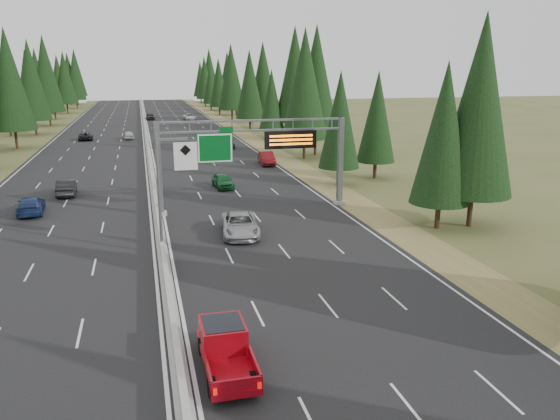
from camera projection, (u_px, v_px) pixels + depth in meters
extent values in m
cube|color=black|center=(147.00, 145.00, 87.95)|extent=(32.00, 260.00, 0.08)
cube|color=olive|center=(255.00, 141.00, 92.20)|extent=(3.60, 260.00, 0.06)
cube|color=#4A5528|center=(28.00, 149.00, 83.70)|extent=(3.60, 260.00, 0.06)
cube|color=gray|center=(147.00, 144.00, 87.90)|extent=(0.70, 260.00, 0.30)
cube|color=gray|center=(147.00, 141.00, 87.80)|extent=(0.30, 260.00, 0.60)
cube|color=slate|center=(159.00, 170.00, 44.84)|extent=(0.45, 0.45, 7.80)
cube|color=gray|center=(161.00, 213.00, 45.79)|extent=(0.90, 0.90, 0.30)
cube|color=slate|center=(340.00, 162.00, 48.63)|extent=(0.45, 0.45, 7.80)
cube|color=gray|center=(339.00, 202.00, 49.57)|extent=(0.90, 0.90, 0.30)
cube|color=slate|center=(253.00, 120.00, 45.77)|extent=(15.85, 0.35, 0.16)
cube|color=slate|center=(253.00, 131.00, 45.98)|extent=(15.85, 0.35, 0.16)
cube|color=#054C19|center=(215.00, 148.00, 45.30)|extent=(3.00, 0.10, 2.50)
cube|color=silver|center=(215.00, 148.00, 45.24)|extent=(2.85, 0.02, 2.35)
cube|color=#054C19|center=(226.00, 130.00, 45.16)|extent=(1.10, 0.10, 0.45)
cube|color=black|center=(291.00, 140.00, 46.68)|extent=(4.50, 0.40, 1.50)
cube|color=orange|center=(291.00, 136.00, 46.38)|extent=(3.80, 0.02, 0.18)
cube|color=orange|center=(291.00, 140.00, 46.47)|extent=(3.80, 0.02, 0.18)
cube|color=orange|center=(291.00, 144.00, 46.56)|extent=(3.80, 0.02, 0.18)
cylinder|color=slate|center=(159.00, 195.00, 35.36)|extent=(0.20, 0.20, 8.00)
cube|color=gray|center=(162.00, 252.00, 36.34)|extent=(0.50, 0.50, 0.20)
cube|color=slate|center=(172.00, 139.00, 34.69)|extent=(2.00, 0.15, 0.15)
cube|color=silver|center=(186.00, 156.00, 35.04)|extent=(1.50, 0.06, 1.80)
cylinder|color=black|center=(438.00, 215.00, 42.20)|extent=(0.40, 0.40, 2.03)
cone|color=black|center=(444.00, 133.00, 40.60)|extent=(4.56, 4.56, 10.65)
cylinder|color=black|center=(470.00, 210.00, 42.66)|extent=(0.40, 0.40, 2.58)
cone|color=black|center=(480.00, 105.00, 40.62)|extent=(5.81, 5.81, 13.57)
cylinder|color=black|center=(338.00, 176.00, 57.69)|extent=(0.40, 0.40, 1.91)
cone|color=black|center=(340.00, 120.00, 56.18)|extent=(4.29, 4.29, 10.01)
cylinder|color=black|center=(375.00, 170.00, 61.40)|extent=(0.40, 0.40, 1.90)
cone|color=black|center=(377.00, 117.00, 59.90)|extent=(4.27, 4.27, 9.96)
cylinder|color=black|center=(304.00, 149.00, 74.33)|extent=(0.40, 0.40, 2.77)
cone|color=black|center=(305.00, 84.00, 72.15)|extent=(6.23, 6.23, 14.54)
cylinder|color=black|center=(315.00, 145.00, 77.65)|extent=(0.40, 0.40, 2.87)
cone|color=black|center=(316.00, 80.00, 75.39)|extent=(6.45, 6.45, 15.05)
cylinder|color=black|center=(272.00, 135.00, 93.67)|extent=(0.40, 0.40, 1.91)
cone|color=black|center=(272.00, 99.00, 92.16)|extent=(4.30, 4.30, 10.04)
cylinder|color=black|center=(294.00, 131.00, 94.68)|extent=(0.40, 0.40, 3.04)
cone|color=black|center=(295.00, 74.00, 92.28)|extent=(6.84, 6.84, 15.96)
cylinder|color=black|center=(250.00, 125.00, 107.42)|extent=(0.40, 0.40, 2.49)
cone|color=black|center=(250.00, 84.00, 105.45)|extent=(5.61, 5.61, 13.08)
cylinder|color=black|center=(263.00, 122.00, 111.17)|extent=(0.40, 0.40, 2.76)
cone|color=black|center=(263.00, 79.00, 108.99)|extent=(6.20, 6.20, 14.47)
cylinder|color=black|center=(232.00, 115.00, 126.21)|extent=(0.40, 0.40, 2.80)
cone|color=black|center=(231.00, 77.00, 124.00)|extent=(6.29, 6.29, 14.68)
cylinder|color=black|center=(250.00, 116.00, 127.76)|extent=(0.40, 0.40, 2.36)
cone|color=black|center=(250.00, 83.00, 125.90)|extent=(5.32, 5.32, 12.42)
cylinder|color=black|center=(220.00, 111.00, 142.30)|extent=(0.40, 0.40, 2.31)
cone|color=black|center=(219.00, 83.00, 140.48)|extent=(5.19, 5.19, 12.11)
cylinder|color=black|center=(236.00, 111.00, 144.09)|extent=(0.40, 0.40, 1.80)
cone|color=black|center=(236.00, 90.00, 142.67)|extent=(4.04, 4.04, 9.43)
cylinder|color=black|center=(211.00, 107.00, 157.89)|extent=(0.40, 0.40, 2.09)
cone|color=black|center=(211.00, 84.00, 156.23)|extent=(4.71, 4.71, 10.99)
cylinder|color=black|center=(228.00, 106.00, 158.84)|extent=(0.40, 0.40, 2.68)
cone|color=black|center=(228.00, 76.00, 156.73)|extent=(6.02, 6.02, 14.06)
cylinder|color=black|center=(205.00, 103.00, 174.20)|extent=(0.40, 0.40, 2.52)
cone|color=black|center=(205.00, 77.00, 172.21)|extent=(5.66, 5.66, 13.21)
cylinder|color=black|center=(219.00, 103.00, 176.26)|extent=(0.40, 0.40, 2.38)
cone|color=black|center=(218.00, 79.00, 174.38)|extent=(5.35, 5.35, 12.48)
cylinder|color=black|center=(201.00, 100.00, 192.73)|extent=(0.40, 0.40, 2.31)
cone|color=black|center=(200.00, 79.00, 190.91)|extent=(5.20, 5.20, 12.13)
cylinder|color=black|center=(210.00, 98.00, 194.38)|extent=(0.40, 0.40, 3.01)
cone|color=black|center=(209.00, 71.00, 192.00)|extent=(6.77, 6.77, 15.81)
cylinder|color=black|center=(16.00, 140.00, 83.46)|extent=(0.40, 0.40, 2.88)
cone|color=black|center=(9.00, 79.00, 81.18)|extent=(6.48, 6.48, 15.11)
cylinder|color=black|center=(36.00, 127.00, 100.98)|extent=(0.40, 0.40, 2.75)
cone|color=black|center=(30.00, 80.00, 98.81)|extent=(6.20, 6.20, 14.46)
cylinder|color=black|center=(11.00, 131.00, 98.91)|extent=(0.40, 0.40, 2.07)
cone|color=black|center=(6.00, 94.00, 97.27)|extent=(4.66, 4.66, 10.87)
cylinder|color=black|center=(50.00, 119.00, 116.78)|extent=(0.40, 0.40, 3.01)
cone|color=black|center=(45.00, 74.00, 114.40)|extent=(6.77, 6.77, 15.80)
cylinder|color=black|center=(32.00, 120.00, 116.16)|extent=(0.40, 0.40, 2.54)
cone|color=black|center=(28.00, 82.00, 114.15)|extent=(5.72, 5.72, 13.34)
cylinder|color=black|center=(55.00, 115.00, 132.07)|extent=(0.40, 0.40, 1.94)
cone|color=black|center=(53.00, 90.00, 130.54)|extent=(4.36, 4.36, 10.18)
cylinder|color=black|center=(41.00, 114.00, 131.80)|extent=(0.40, 0.40, 2.67)
cone|color=black|center=(37.00, 78.00, 129.69)|extent=(6.01, 6.01, 14.03)
cylinder|color=black|center=(67.00, 108.00, 148.87)|extent=(0.40, 0.40, 2.65)
cone|color=black|center=(64.00, 77.00, 146.78)|extent=(5.97, 5.97, 13.94)
cylinder|color=black|center=(52.00, 109.00, 147.70)|extent=(0.40, 0.40, 2.69)
cone|color=black|center=(48.00, 77.00, 145.57)|extent=(6.05, 6.05, 14.11)
cylinder|color=black|center=(77.00, 104.00, 167.19)|extent=(0.40, 0.40, 2.62)
cone|color=black|center=(75.00, 77.00, 165.12)|extent=(5.89, 5.89, 13.73)
cylinder|color=black|center=(61.00, 104.00, 166.93)|extent=(0.40, 0.40, 2.57)
cone|color=black|center=(58.00, 77.00, 164.90)|extent=(5.79, 5.79, 13.50)
cylinder|color=black|center=(78.00, 100.00, 183.48)|extent=(0.40, 0.40, 2.92)
cone|color=black|center=(75.00, 72.00, 181.17)|extent=(6.58, 6.58, 15.35)
cylinder|color=black|center=(71.00, 101.00, 183.73)|extent=(0.40, 0.40, 2.75)
cone|color=black|center=(69.00, 74.00, 181.56)|extent=(6.18, 6.18, 14.43)
imported|color=#9F9EA2|center=(240.00, 225.00, 40.24)|extent=(3.20, 5.94, 1.58)
cylinder|color=black|center=(212.00, 387.00, 20.52)|extent=(0.29, 0.76, 0.76)
cylinder|color=black|center=(254.00, 381.00, 20.91)|extent=(0.29, 0.76, 0.76)
cylinder|color=black|center=(202.00, 346.00, 23.48)|extent=(0.29, 0.76, 0.76)
cylinder|color=black|center=(239.00, 342.00, 23.87)|extent=(0.29, 0.76, 0.76)
cube|color=maroon|center=(226.00, 359.00, 22.20)|extent=(1.91, 5.35, 0.29)
cube|color=maroon|center=(223.00, 334.00, 22.84)|extent=(1.81, 2.10, 1.05)
cube|color=black|center=(223.00, 328.00, 22.77)|extent=(1.62, 1.81, 0.53)
cube|color=maroon|center=(208.00, 373.00, 20.56)|extent=(0.10, 2.29, 0.57)
cube|color=maroon|center=(255.00, 367.00, 20.99)|extent=(0.10, 2.29, 0.57)
cube|color=maroon|center=(237.00, 386.00, 19.70)|extent=(1.91, 0.10, 0.57)
imported|color=#135426|center=(223.00, 181.00, 56.18)|extent=(2.05, 4.44, 1.47)
imported|color=maroon|center=(267.00, 158.00, 69.66)|extent=(2.02, 4.96, 1.60)
imported|color=black|center=(226.00, 143.00, 84.17)|extent=(2.11, 5.10, 1.47)
imported|color=silver|center=(190.00, 117.00, 128.95)|extent=(2.97, 5.64, 1.51)
imported|color=black|center=(150.00, 116.00, 129.95)|extent=(2.07, 4.87, 1.64)
imported|color=black|center=(66.00, 187.00, 52.85)|extent=(1.79, 4.74, 1.54)
imported|color=navy|center=(31.00, 205.00, 46.25)|extent=(2.45, 5.18, 1.46)
imported|color=#B6B6B6|center=(129.00, 135.00, 94.58)|extent=(1.81, 4.15, 1.39)
imported|color=black|center=(86.00, 136.00, 93.40)|extent=(2.52, 5.04, 1.37)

